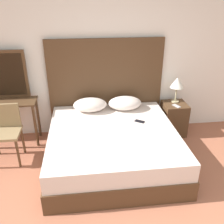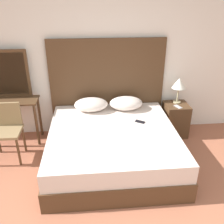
% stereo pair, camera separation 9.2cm
% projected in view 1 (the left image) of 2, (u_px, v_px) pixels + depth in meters
% --- Properties ---
extents(wall_back, '(10.00, 0.06, 2.70)m').
position_uv_depth(wall_back, '(108.00, 58.00, 4.23)').
color(wall_back, white).
rests_on(wall_back, ground_plane).
extents(bed, '(1.88, 1.90, 0.55)m').
position_uv_depth(bed, '(113.00, 146.00, 3.76)').
color(bed, '#4C331E').
rests_on(bed, ground_plane).
extents(headboard, '(1.97, 0.05, 1.70)m').
position_uv_depth(headboard, '(106.00, 88.00, 4.38)').
color(headboard, '#4C331E').
rests_on(headboard, ground_plane).
extents(pillow_left, '(0.56, 0.39, 0.21)m').
position_uv_depth(pillow_left, '(90.00, 105.00, 4.19)').
color(pillow_left, silver).
rests_on(pillow_left, bed).
extents(pillow_right, '(0.56, 0.39, 0.21)m').
position_uv_depth(pillow_right, '(125.00, 103.00, 4.25)').
color(pillow_right, silver).
rests_on(pillow_right, bed).
extents(phone_on_bed, '(0.16, 0.14, 0.01)m').
position_uv_depth(phone_on_bed, '(140.00, 121.00, 3.87)').
color(phone_on_bed, black).
rests_on(phone_on_bed, bed).
extents(nightstand, '(0.40, 0.42, 0.59)m').
position_uv_depth(nightstand, '(174.00, 118.00, 4.52)').
color(nightstand, '#4C331E').
rests_on(nightstand, ground_plane).
extents(table_lamp, '(0.24, 0.24, 0.45)m').
position_uv_depth(table_lamp, '(177.00, 83.00, 4.32)').
color(table_lamp, tan).
rests_on(table_lamp, nightstand).
extents(phone_on_nightstand, '(0.12, 0.17, 0.01)m').
position_uv_depth(phone_on_nightstand, '(176.00, 106.00, 4.30)').
color(phone_on_nightstand, '#B7B7BC').
rests_on(phone_on_nightstand, nightstand).
extents(vanity_desk, '(0.85, 0.40, 0.77)m').
position_uv_depth(vanity_desk, '(11.00, 111.00, 4.10)').
color(vanity_desk, '#4C331E').
rests_on(vanity_desk, ground_plane).
extents(vanity_mirror, '(0.62, 0.03, 0.79)m').
position_uv_depth(vanity_mirror, '(7.00, 75.00, 4.01)').
color(vanity_mirror, '#4C331E').
rests_on(vanity_mirror, vanity_desk).
extents(chair, '(0.46, 0.42, 0.87)m').
position_uv_depth(chair, '(5.00, 128.00, 3.74)').
color(chair, olive).
rests_on(chair, ground_plane).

